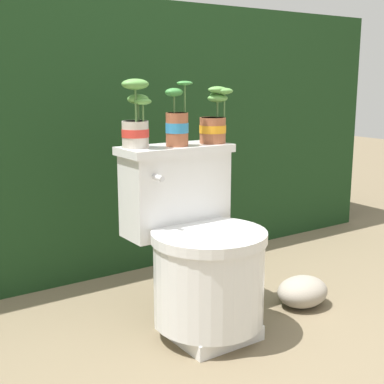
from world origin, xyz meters
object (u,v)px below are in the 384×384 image
object	(u,v)px
potted_plant_middle	(214,121)
potted_plant_left	(136,122)
toilet	(199,254)
garden_stone	(302,292)
potted_plant_midleft	(177,124)

from	to	relation	value
potted_plant_middle	potted_plant_left	bearing A→B (deg)	174.43
toilet	garden_stone	size ratio (longest dim) A/B	2.99
potted_plant_middle	garden_stone	distance (m)	0.79
toilet	potted_plant_middle	bearing A→B (deg)	40.11
potted_plant_left	garden_stone	bearing A→B (deg)	-21.16
potted_plant_midleft	toilet	bearing A→B (deg)	-88.16
garden_stone	potted_plant_middle	bearing A→B (deg)	145.16
toilet	potted_plant_left	world-z (taller)	potted_plant_left
toilet	potted_plant_left	size ratio (longest dim) A/B	2.76
toilet	garden_stone	xyz separation A→B (m)	(0.47, -0.07, -0.23)
potted_plant_midleft	potted_plant_left	bearing A→B (deg)	168.54
potted_plant_left	potted_plant_midleft	bearing A→B (deg)	-11.46
toilet	potted_plant_left	distance (m)	0.53
potted_plant_midleft	garden_stone	bearing A→B (deg)	-24.09
toilet	garden_stone	world-z (taller)	toilet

